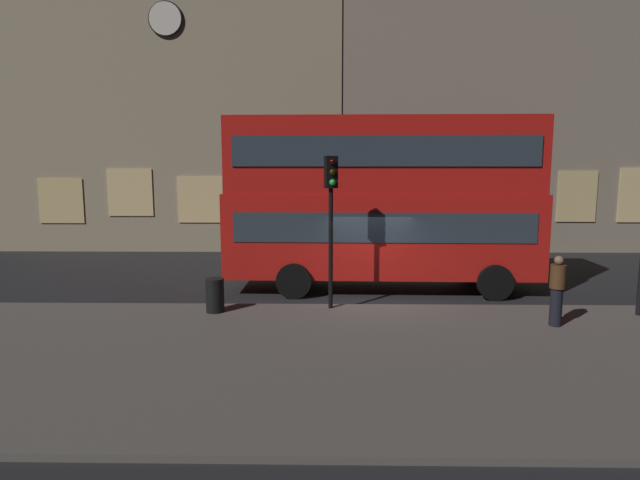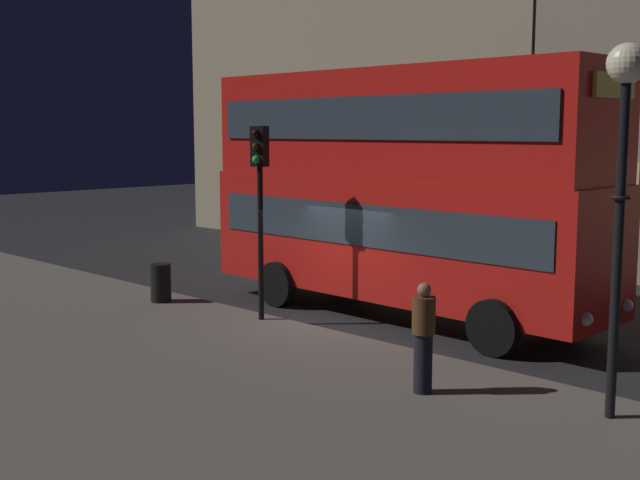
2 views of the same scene
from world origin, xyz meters
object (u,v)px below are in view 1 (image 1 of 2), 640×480
double_decker_bus (381,196)px  pedestrian (557,290)px  traffic_light_near_kerb (331,200)px  litter_bin (215,295)px

double_decker_bus → pedestrian: size_ratio=5.76×
traffic_light_near_kerb → pedestrian: (5.50, -1.52, -2.08)m
traffic_light_near_kerb → litter_bin: 4.02m
double_decker_bus → traffic_light_near_kerb: bearing=-119.5°
double_decker_bus → traffic_light_near_kerb: (-1.61, -2.72, 0.04)m
double_decker_bus → pedestrian: (3.89, -4.24, -2.04)m
pedestrian → double_decker_bus: bearing=23.5°
traffic_light_near_kerb → pedestrian: traffic_light_near_kerb is taller
double_decker_bus → litter_bin: size_ratio=11.03×
double_decker_bus → litter_bin: double_decker_bus is taller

